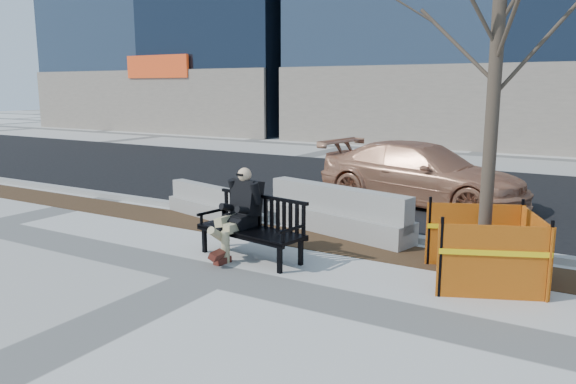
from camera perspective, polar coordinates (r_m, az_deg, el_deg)
name	(u,v)px	position (r m, az deg, el deg)	size (l,w,h in m)	color
ground	(212,275)	(9.10, -7.74, -8.39)	(120.00, 120.00, 0.00)	beige
mulch_strip	(294,237)	(11.15, 0.62, -4.67)	(40.00, 1.20, 0.02)	#47301C
asphalt_street	(400,189)	(16.67, 11.43, 0.29)	(60.00, 10.40, 0.01)	black
curb	(316,225)	(11.94, 2.93, -3.37)	(60.00, 0.25, 0.12)	#9E9B93
bench	(251,258)	(9.87, -3.81, -6.78)	(2.07, 0.74, 1.10)	black
seated_man	(241,254)	(10.10, -4.79, -6.38)	(0.67, 1.12, 1.56)	black
tree_fence	(481,281)	(9.23, 19.12, -8.62)	(2.34, 2.34, 5.86)	orange
sedan	(420,204)	(14.75, 13.35, -1.16)	(2.19, 5.39, 1.56)	tan
jersey_barrier_left	(210,217)	(13.01, -7.97, -2.54)	(2.59, 0.52, 0.74)	gray
jersey_barrier_right	(337,233)	(11.55, 5.03, -4.19)	(3.41, 0.68, 0.98)	gray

